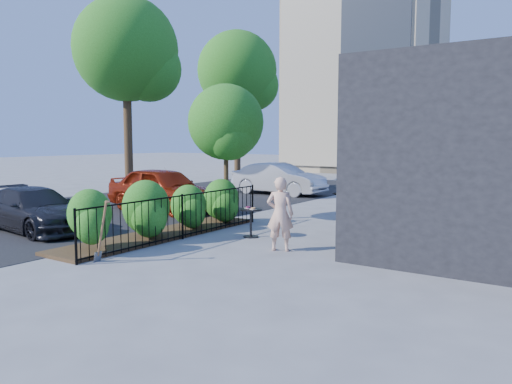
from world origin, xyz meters
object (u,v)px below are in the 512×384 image
Objects in this scene: cafe_table at (251,218)px; shovel at (101,235)px; street_tree_near at (126,56)px; street_tree_far at (238,76)px; woman at (280,214)px; car_red at (163,189)px; car_silver at (279,179)px; car_darkgrey at (35,210)px; patio_tree at (227,127)px.

cafe_table is 3.85m from shovel.
street_tree_near and street_tree_far have the same top height.
shovel is at bearing -44.58° from street_tree_near.
woman reaches higher than car_red.
street_tree_near is 8.32m from car_silver.
woman reaches higher than car_darkgrey.
street_tree_far is 18.33m from woman.
patio_tree reaches higher than car_darkgrey.
patio_tree is 3.69m from car_red.
woman is (1.37, -0.89, 0.32)m from cafe_table.
cafe_table is at bearing 75.39° from shovel.
car_silver is at bearing -0.06° from car_red.
cafe_table is at bearing -39.77° from patio_tree.
woman is (11.03, -5.72, -5.11)m from street_tree_near.
car_red is 1.11× the size of car_darkgrey.
patio_tree is 5.24× the size of cafe_table.
car_darkgrey is at bearing 177.36° from car_silver.
shovel reaches higher than cafe_table.
car_darkgrey is at bearing 163.20° from shovel.
cafe_table is at bearing -107.96° from car_red.
car_silver is (0.57, 6.55, -0.05)m from car_red.
woman is 11.18m from car_silver.
street_tree_near reaches higher than car_silver.
street_tree_near is 10.10m from car_darkgrey.
woman is 7.05m from car_red.
woman is at bearing -32.98° from cafe_table.
shovel is (8.68, -8.56, -5.36)m from street_tree_near.
woman is 3.69m from shovel.
car_silver reaches higher than car_darkgrey.
car_silver is at bearing -79.85° from woman.
street_tree_near is 6.56× the size of shovel.
patio_tree is at bearing -159.48° from car_silver.
car_silver reaches higher than shovel.
street_tree_far is 8.48m from car_silver.
street_tree_far is at bearing 28.36° from car_red.
shovel is 0.30× the size of car_silver.
car_red is (-3.05, 0.48, -2.02)m from patio_tree.
car_darkgrey is at bearing -177.04° from car_red.
cafe_table is at bearing -54.14° from woman.
car_darkgrey reaches higher than cafe_table.
car_red is (4.65, -2.72, -5.18)m from street_tree_near.
car_silver is at bearing 1.99° from car_darkgrey.
car_red is 6.57m from car_silver.
car_silver is (-2.48, 7.03, -2.07)m from patio_tree.
car_red is 4.58m from car_darkgrey.
car_silver is 1.07× the size of car_darkgrey.
street_tree_far is at bearing 124.51° from patio_tree.
car_silver is (5.22, -4.17, -5.23)m from street_tree_far.
street_tree_far is 11.02× the size of cafe_table.
street_tree_near is 5.16× the size of woman.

